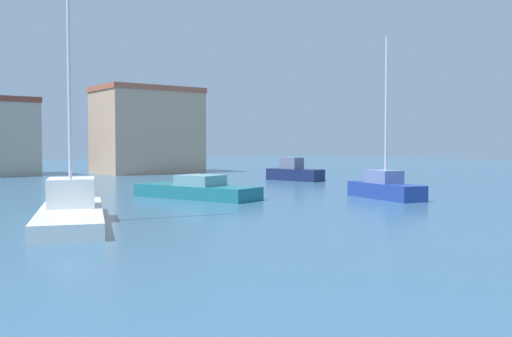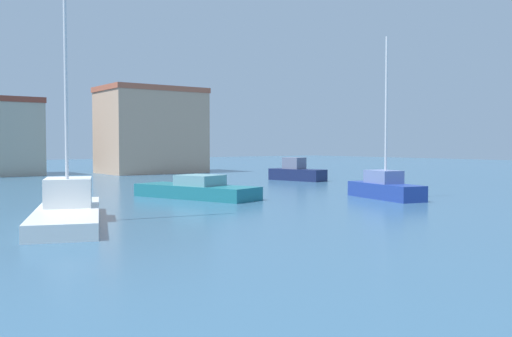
# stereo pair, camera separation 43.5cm
# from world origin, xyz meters

# --- Properties ---
(water) EXTENTS (160.00, 160.00, 0.00)m
(water) POSITION_xyz_m (15.00, 20.00, 0.00)
(water) COLOR #38607F
(water) RESTS_ON ground
(sailboat_blue_outer_mooring) EXTENTS (2.54, 5.09, 8.40)m
(sailboat_blue_outer_mooring) POSITION_xyz_m (23.69, 15.57, 0.62)
(sailboat_blue_outer_mooring) COLOR #233D93
(sailboat_blue_outer_mooring) RESTS_ON water
(motorboat_navy_near_pier) EXTENTS (2.46, 4.86, 1.79)m
(motorboat_navy_near_pier) POSITION_xyz_m (29.55, 29.51, 0.63)
(motorboat_navy_near_pier) COLOR #19234C
(motorboat_navy_near_pier) RESTS_ON water
(sailboat_white_inner_mooring) EXTENTS (5.11, 8.82, 11.45)m
(sailboat_white_inner_mooring) POSITION_xyz_m (7.43, 16.46, 0.55)
(sailboat_white_inner_mooring) COLOR white
(sailboat_white_inner_mooring) RESTS_ON water
(motorboat_teal_distant_north) EXTENTS (4.31, 7.41, 1.23)m
(motorboat_teal_distant_north) POSITION_xyz_m (15.90, 21.64, 0.45)
(motorboat_teal_distant_north) COLOR #1E707A
(motorboat_teal_distant_north) RESTS_ON water
(harbor_office) EXTENTS (9.70, 6.62, 8.37)m
(harbor_office) POSITION_xyz_m (25.68, 47.05, 4.19)
(harbor_office) COLOR tan
(harbor_office) RESTS_ON ground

